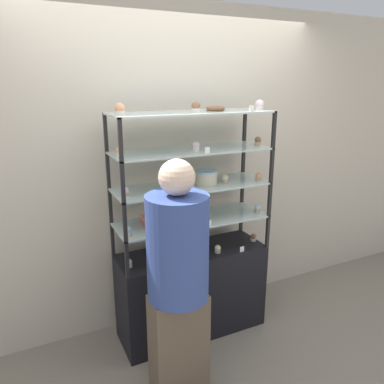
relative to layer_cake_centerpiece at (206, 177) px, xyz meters
The scene contains 33 objects.
ground_plane 1.32m from the layer_cake_centerpiece, behind, with size 20.00×20.00×0.00m, color gray.
back_wall 0.38m from the layer_cake_centerpiece, 107.63° to the left, with size 8.00×0.05×2.60m.
display_base 0.96m from the layer_cake_centerpiece, behind, with size 1.18×0.41×0.72m.
display_riser_lower 0.36m from the layer_cake_centerpiece, behind, with size 1.18×0.41×0.27m.
display_riser_middle 0.14m from the layer_cake_centerpiece, behind, with size 1.18×0.41×0.27m.
display_riser_upper 0.23m from the layer_cake_centerpiece, behind, with size 1.18×0.41×0.27m.
display_riser_top 0.48m from the layer_cake_centerpiece, behind, with size 1.18×0.41×0.27m.
layer_cake_centerpiece is the anchor object (origin of this frame).
sheet_cake_frosted 0.47m from the layer_cake_centerpiece, behind, with size 0.26×0.15×0.07m.
cupcake_0 0.85m from the layer_cake_centerpiece, behind, with size 0.05×0.05×0.06m.
cupcake_1 0.64m from the layer_cake_centerpiece, 162.41° to the right, with size 0.05×0.05×0.06m.
cupcake_2 0.57m from the layer_cake_centerpiece, 62.61° to the right, with size 0.05×0.05×0.06m.
cupcake_3 0.71m from the layer_cake_centerpiece, ahead, with size 0.05×0.05×0.06m.
price_tag_0 0.64m from the layer_cake_centerpiece, 36.98° to the right, with size 0.04×0.00×0.04m.
cupcake_4 0.72m from the layer_cake_centerpiece, behind, with size 0.05×0.05×0.07m.
cupcake_5 0.31m from the layer_cake_centerpiece, 145.10° to the right, with size 0.05×0.05×0.07m.
cupcake_6 0.52m from the layer_cake_centerpiece, 11.31° to the right, with size 0.05×0.05×0.07m.
price_tag_1 0.35m from the layer_cake_centerpiece, 111.13° to the right, with size 0.04×0.00×0.04m.
cupcake_7 0.65m from the layer_cake_centerpiece, behind, with size 0.05×0.05×0.06m.
cupcake_8 0.38m from the layer_cake_centerpiece, 168.78° to the right, with size 0.05×0.05×0.06m.
cupcake_9 0.15m from the layer_cake_centerpiece, 11.60° to the right, with size 0.05×0.05×0.06m.
cupcake_10 0.42m from the layer_cake_centerpiece, 13.10° to the right, with size 0.05×0.05×0.06m.
price_tag_2 0.49m from the layer_cake_centerpiece, 159.31° to the right, with size 0.04×0.00×0.04m.
cupcake_11 0.71m from the layer_cake_centerpiece, behind, with size 0.05×0.05×0.07m.
cupcake_12 0.28m from the layer_cake_centerpiece, 155.60° to the right, with size 0.05×0.05×0.07m.
cupcake_13 0.50m from the layer_cake_centerpiece, ahead, with size 0.05×0.05×0.07m.
price_tag_3 0.31m from the layer_cake_centerpiece, 117.11° to the right, with size 0.04×0.00×0.04m.
cupcake_14 0.83m from the layer_cake_centerpiece, behind, with size 0.06×0.06×0.08m.
cupcake_15 0.53m from the layer_cake_centerpiece, 167.44° to the right, with size 0.06×0.06×0.08m.
cupcake_16 0.68m from the layer_cake_centerpiece, ahead, with size 0.06×0.06×0.08m.
price_tag_4 0.60m from the layer_cake_centerpiece, 33.37° to the right, with size 0.04×0.00×0.04m.
donut_glazed 0.51m from the layer_cake_centerpiece, 24.75° to the left, with size 0.14×0.14×0.03m.
customer_figure 0.88m from the layer_cake_centerpiece, 130.73° to the right, with size 0.37×0.37×1.60m.
Camera 1 is at (-1.17, -2.44, 2.00)m, focal length 35.00 mm.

